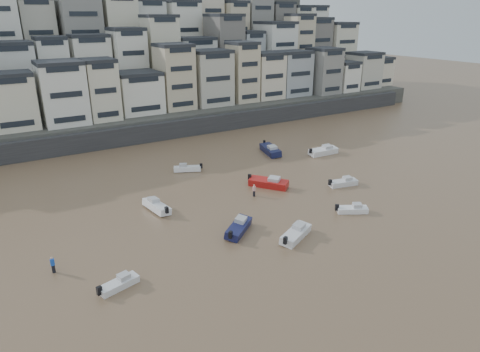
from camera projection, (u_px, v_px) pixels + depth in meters
harbor_wall at (148, 132)px, 83.77m from camera, size 140.00×3.00×3.50m
hillside at (110, 55)px, 113.84m from camera, size 141.04×66.00×50.00m
boat_a at (296, 232)px, 47.64m from camera, size 5.71×4.03×1.49m
boat_b at (352, 208)px, 53.89m from camera, size 4.35×3.25×1.15m
boat_c at (239, 226)px, 48.97m from camera, size 5.43×4.89×1.51m
boat_d at (343, 182)px, 62.30m from camera, size 4.90×2.47×1.28m
boat_e at (269, 181)px, 61.75m from camera, size 5.31×6.20×1.69m
boat_f at (157, 205)px, 54.45m from camera, size 2.52×5.53×1.45m
boat_g at (323, 150)px, 75.96m from camera, size 6.13×2.21×1.65m
boat_h at (187, 167)px, 67.99m from camera, size 4.89×3.33×1.27m
boat_i at (270, 149)px, 76.50m from camera, size 3.75×7.03×1.83m
boat_j at (119, 283)px, 39.09m from camera, size 4.31×2.37×1.12m
person_blue at (53, 265)px, 41.32m from camera, size 0.44×0.44×1.74m
person_pink at (254, 190)px, 58.60m from camera, size 0.44×0.44×1.74m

